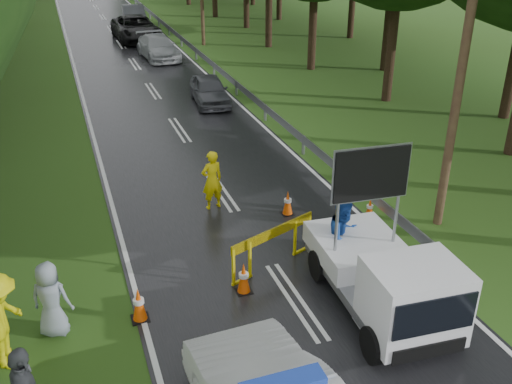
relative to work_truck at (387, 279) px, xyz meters
name	(u,v)px	position (x,y,z in m)	size (l,w,h in m)	color
ground	(295,301)	(-1.60, 1.09, -0.94)	(160.00, 160.00, 0.00)	#2B4915
road	(121,44)	(-1.60, 31.09, -0.93)	(7.00, 140.00, 0.02)	black
guardrail	(176,34)	(2.10, 30.76, -0.39)	(0.12, 60.06, 0.70)	gray
utility_pole_near	(466,41)	(3.60, 3.09, 4.13)	(1.40, 0.24, 10.00)	#442B20
work_truck	(387,279)	(0.00, 0.00, 0.00)	(2.19, 4.46, 3.46)	gray
barrier	(273,238)	(-1.57, 2.57, -0.12)	(2.44, 1.03, 1.08)	#D5C00B
officer	(212,180)	(-2.13, 6.09, -0.04)	(0.66, 0.43, 1.81)	yellow
civilian	(343,237)	(-0.10, 1.79, 0.05)	(0.96, 0.75, 1.98)	#18429C
bystander_left	(2,321)	(-7.56, 1.09, 0.07)	(1.31, 0.75, 2.02)	#CFCD0B
bystander_right	(51,299)	(-6.71, 1.74, -0.10)	(0.82, 0.54, 1.68)	gray
queue_car_first	(210,90)	(0.53, 16.20, -0.30)	(1.50, 3.72, 1.27)	#45474D
queue_car_second	(158,47)	(0.02, 26.13, -0.26)	(1.89, 4.64, 1.35)	#A5A8AD
queue_car_third	(136,28)	(-0.38, 32.13, -0.11)	(2.74, 5.93, 1.65)	black
queue_car_fourth	(134,16)	(0.38, 38.13, -0.18)	(1.61, 4.62, 1.52)	#3F4247
cone_center	(244,278)	(-2.59, 1.79, -0.56)	(0.37, 0.37, 0.78)	black
cone_far	(288,203)	(-0.20, 4.98, -0.58)	(0.35, 0.35, 0.75)	black
cone_left_mid	(139,305)	(-5.00, 1.59, -0.55)	(0.38, 0.38, 0.81)	black
cone_right	(370,209)	(1.90, 3.96, -0.62)	(0.31, 0.31, 0.65)	black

